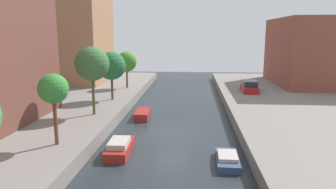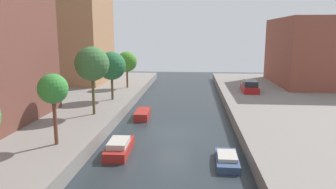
% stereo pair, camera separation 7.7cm
% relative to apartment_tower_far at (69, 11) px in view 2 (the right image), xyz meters
% --- Properties ---
extents(ground_plane, '(84.00, 84.00, 0.00)m').
position_rel_apartment_tower_far_xyz_m(ground_plane, '(16.00, -20.27, -11.05)').
color(ground_plane, '#232B30').
extents(apartment_tower_far, '(10.00, 10.42, 20.10)m').
position_rel_apartment_tower_far_xyz_m(apartment_tower_far, '(0.00, 0.00, 0.00)').
color(apartment_tower_far, '#9E704C').
rests_on(apartment_tower_far, quay_left).
extents(low_block_right, '(10.00, 14.31, 8.99)m').
position_rel_apartment_tower_far_xyz_m(low_block_right, '(34.00, 0.68, -5.56)').
color(low_block_right, brown).
rests_on(low_block_right, quay_right).
extents(street_tree_1, '(1.85, 1.85, 4.48)m').
position_rel_apartment_tower_far_xyz_m(street_tree_1, '(9.03, -26.09, -6.55)').
color(street_tree_1, brown).
rests_on(street_tree_1, quay_left).
extents(street_tree_2, '(2.90, 2.90, 5.83)m').
position_rel_apartment_tower_far_xyz_m(street_tree_2, '(9.03, -18.47, -5.70)').
color(street_tree_2, '#4E4929').
rests_on(street_tree_2, quay_left).
extents(street_tree_3, '(2.96, 2.96, 5.06)m').
position_rel_apartment_tower_far_xyz_m(street_tree_3, '(9.03, -12.15, -6.48)').
color(street_tree_3, brown).
rests_on(street_tree_3, quay_left).
extents(street_tree_4, '(2.60, 2.60, 4.67)m').
position_rel_apartment_tower_far_xyz_m(street_tree_4, '(9.03, -4.53, -6.70)').
color(street_tree_4, brown).
rests_on(street_tree_4, quay_left).
extents(parked_car, '(1.93, 4.48, 1.37)m').
position_rel_apartment_tower_far_xyz_m(parked_car, '(24.37, -6.22, -9.48)').
color(parked_car, maroon).
rests_on(parked_car, quay_right).
extents(moored_boat_left_2, '(1.51, 3.79, 0.96)m').
position_rel_apartment_tower_far_xyz_m(moored_boat_left_2, '(12.71, -24.77, -10.65)').
color(moored_boat_left_2, maroon).
rests_on(moored_boat_left_2, ground_plane).
extents(moored_boat_left_3, '(1.36, 3.23, 0.70)m').
position_rel_apartment_tower_far_xyz_m(moored_boat_left_3, '(12.80, -15.66, -10.70)').
color(moored_boat_left_3, maroon).
rests_on(moored_boat_left_3, ground_plane).
extents(moored_boat_right_2, '(1.44, 3.26, 0.64)m').
position_rel_apartment_tower_far_xyz_m(moored_boat_right_2, '(19.69, -25.96, -10.77)').
color(moored_boat_right_2, '#33476B').
rests_on(moored_boat_right_2, ground_plane).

